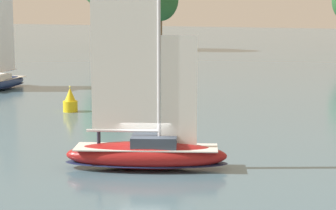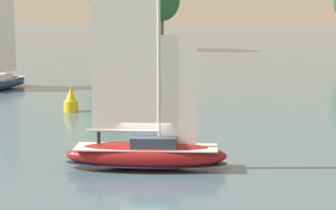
{
  "view_description": "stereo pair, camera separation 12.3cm",
  "coord_description": "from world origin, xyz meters",
  "views": [
    {
      "loc": [
        14.31,
        -31.01,
        8.8
      ],
      "look_at": [
        0.0,
        3.0,
        3.03
      ],
      "focal_mm": 70.0,
      "sensor_mm": 36.0,
      "label": 1
    },
    {
      "loc": [
        14.42,
        -30.96,
        8.8
      ],
      "look_at": [
        0.0,
        3.0,
        3.03
      ],
      "focal_mm": 70.0,
      "sensor_mm": 36.0,
      "label": 2
    }
  ],
  "objects": [
    {
      "name": "ground_plane",
      "position": [
        0.0,
        0.0,
        0.0
      ],
      "size": [
        400.0,
        400.0,
        0.0
      ],
      "primitive_type": "plane",
      "color": "slate"
    },
    {
      "name": "sailboat_moored_far_slip",
      "position": [
        -27.33,
        23.96,
        0.86
      ],
      "size": [
        2.72,
        7.76,
        10.47
      ],
      "color": "navy",
      "rests_on": "ground"
    },
    {
      "name": "channel_buoy",
      "position": [
        -13.49,
        14.5,
        0.84
      ],
      "size": [
        1.18,
        1.18,
        2.13
      ],
      "color": "yellow",
      "rests_on": "ground"
    },
    {
      "name": "sailboat_main",
      "position": [
        0.01,
        0.0,
        0.97
      ],
      "size": [
        9.04,
        5.27,
        12.0
      ],
      "color": "maroon",
      "rests_on": "ground"
    }
  ]
}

